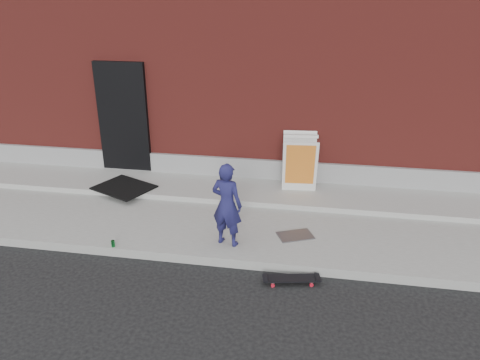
% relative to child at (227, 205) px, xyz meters
% --- Properties ---
extents(ground, '(80.00, 80.00, 0.00)m').
position_rel_child_xyz_m(ground, '(-0.06, -0.46, -0.82)').
color(ground, black).
rests_on(ground, ground).
extents(sidewalk, '(20.00, 3.00, 0.15)m').
position_rel_child_xyz_m(sidewalk, '(-0.06, 1.04, -0.75)').
color(sidewalk, gray).
rests_on(sidewalk, ground).
extents(apron, '(20.00, 1.20, 0.10)m').
position_rel_child_xyz_m(apron, '(-0.06, 1.94, -0.62)').
color(apron, gray).
rests_on(apron, sidewalk).
extents(building, '(20.00, 8.10, 5.00)m').
position_rel_child_xyz_m(building, '(-0.06, 6.54, 1.68)').
color(building, maroon).
rests_on(building, ground).
extents(child, '(0.55, 0.43, 1.34)m').
position_rel_child_xyz_m(child, '(0.00, 0.00, 0.00)').
color(child, '#1A1A49').
rests_on(child, sidewalk).
extents(skateboard, '(0.81, 0.35, 0.09)m').
position_rel_child_xyz_m(skateboard, '(1.06, -0.68, -0.75)').
color(skateboard, red).
rests_on(skateboard, ground).
extents(pizza_sign, '(0.70, 0.81, 1.08)m').
position_rel_child_xyz_m(pizza_sign, '(0.99, 2.12, -0.03)').
color(pizza_sign, silver).
rests_on(pizza_sign, apron).
extents(soda_can, '(0.07, 0.07, 0.11)m').
position_rel_child_xyz_m(soda_can, '(-1.73, -0.41, -0.62)').
color(soda_can, '#197D32').
rests_on(soda_can, sidewalk).
extents(doormat, '(1.29, 1.19, 0.03)m').
position_rel_child_xyz_m(doormat, '(-2.36, 1.54, -0.56)').
color(doormat, black).
rests_on(doormat, apron).
extents(utility_plate, '(0.65, 0.55, 0.02)m').
position_rel_child_xyz_m(utility_plate, '(1.04, 0.41, -0.66)').
color(utility_plate, '#535358').
rests_on(utility_plate, sidewalk).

